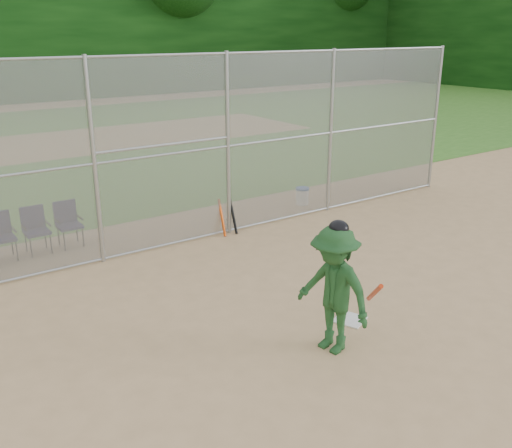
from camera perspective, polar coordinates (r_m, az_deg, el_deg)
ground at (r=8.95m, az=9.39°, el=-10.97°), size 100.00×100.00×0.00m
grass_strip at (r=24.50m, az=-21.46°, el=7.23°), size 100.00×100.00×0.00m
dirt_patch_far at (r=24.50m, az=-21.46°, el=7.24°), size 24.00×24.00×0.00m
backstop_fence at (r=12.07m, az=-6.88°, el=7.53°), size 16.09×0.09×4.00m
treeline at (r=26.07m, az=-24.15°, el=19.76°), size 81.00×60.00×11.00m
home_plate at (r=9.39m, az=9.36°, el=-9.39°), size 0.59×0.59×0.02m
batter_at_plate at (r=8.14m, az=7.79°, el=-6.49°), size 1.07×1.37×1.97m
water_cooler at (r=15.18m, az=4.65°, el=2.82°), size 0.36×0.36×0.46m
spare_bats at (r=12.89m, az=-2.86°, el=0.76°), size 0.36×0.34×0.83m
chair_3 at (r=12.47m, az=-24.05°, el=-1.23°), size 0.54×0.52×0.96m
chair_4 at (r=12.59m, az=-21.07°, el=-0.64°), size 0.54×0.52×0.96m
chair_5 at (r=12.75m, az=-18.16°, el=-0.07°), size 0.54×0.52×0.96m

